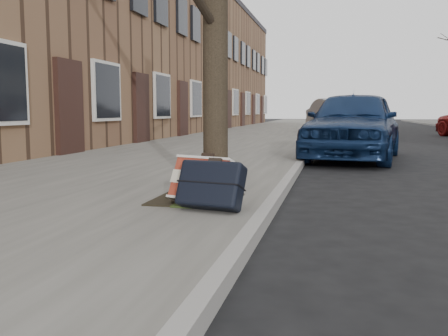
% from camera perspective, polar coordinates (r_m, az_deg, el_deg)
% --- Properties ---
extents(ground, '(120.00, 120.00, 0.00)m').
position_cam_1_polar(ground, '(3.83, 21.80, -9.49)').
color(ground, black).
rests_on(ground, ground).
extents(near_sidewalk, '(5.00, 70.00, 0.12)m').
position_cam_1_polar(near_sidewalk, '(18.91, 3.32, 3.62)').
color(near_sidewalk, gray).
rests_on(near_sidewalk, ground).
extents(house_near, '(6.80, 40.00, 7.00)m').
position_cam_1_polar(house_near, '(21.73, -12.11, 12.96)').
color(house_near, brown).
rests_on(house_near, ground).
extents(dirt_patch, '(0.85, 0.85, 0.02)m').
position_cam_1_polar(dirt_patch, '(5.11, -3.20, -3.59)').
color(dirt_patch, black).
rests_on(dirt_patch, near_sidewalk).
extents(suitcase_red, '(0.69, 0.53, 0.47)m').
position_cam_1_polar(suitcase_red, '(4.80, -2.51, -1.51)').
color(suitcase_red, maroon).
rests_on(suitcase_red, near_sidewalk).
extents(suitcase_navy, '(0.67, 0.47, 0.47)m').
position_cam_1_polar(suitcase_navy, '(4.56, -1.49, -1.90)').
color(suitcase_navy, black).
rests_on(suitcase_navy, near_sidewalk).
extents(car_near_front, '(2.38, 4.55, 1.48)m').
position_cam_1_polar(car_near_front, '(10.91, 14.60, 4.84)').
color(car_near_front, '#11254C').
rests_on(car_near_front, ground).
extents(car_near_mid, '(2.99, 4.75, 1.48)m').
position_cam_1_polar(car_near_mid, '(19.03, 13.43, 5.52)').
color(car_near_mid, '#969A9E').
rests_on(car_near_mid, ground).
extents(car_near_back, '(3.84, 5.65, 1.44)m').
position_cam_1_polar(car_near_back, '(28.10, 13.95, 5.75)').
color(car_near_back, '#323238').
rests_on(car_near_back, ground).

